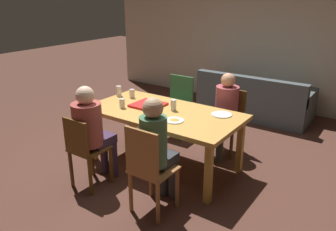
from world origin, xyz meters
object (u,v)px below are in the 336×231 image
Objects in this scene: drinking_glass_0 at (132,94)px; chair_0 at (85,150)px; person_0 at (91,127)px; plate_0 at (222,114)px; pizza_box_0 at (148,105)px; drinking_glass_2 at (119,91)px; plate_1 at (174,120)px; person_1 at (157,145)px; chair_1 at (149,168)px; chair_2 at (228,118)px; drinking_glass_3 at (173,105)px; couch at (254,101)px; drinking_glass_1 at (122,103)px; dining_table at (164,117)px; person_2 at (224,108)px; chair_3 at (178,103)px.

chair_0 is at bearing -76.91° from drinking_glass_0.
chair_0 is 7.22× the size of drinking_glass_0.
plate_0 is (1.11, 1.14, 0.05)m from person_0.
drinking_glass_2 reaches higher than pizza_box_0.
person_1 is at bearing -72.97° from plate_1.
chair_1 is (0.92, -0.10, -0.20)m from person_0.
chair_0 is 1.07m from pizza_box_0.
chair_2 is at bearing 80.91° from plate_1.
drinking_glass_3 is 0.07× the size of couch.
chair_0 is 0.28m from person_0.
drinking_glass_1 is at bearing 149.78° from person_1.
couch is (0.17, 2.44, -0.57)m from drinking_glass_3.
drinking_glass_0 is (-1.01, 0.41, 0.05)m from plate_1.
dining_table is 13.81× the size of drinking_glass_3.
dining_table is 5.08× the size of pizza_box_0.
pizza_box_0 is 3.16× the size of drinking_glass_0.
person_1 is (0.00, 0.15, 0.21)m from chair_1.
person_0 is 1.05× the size of person_2.
drinking_glass_3 is (-0.40, 1.03, 0.32)m from chair_1.
chair_3 reaches higher than plate_0.
person_0 is 4.80× the size of plate_0.
person_2 is 8.14× the size of drinking_glass_3.
couch is (-0.42, 2.24, -0.50)m from plate_0.
chair_0 is at bearing -178.27° from chair_1.
dining_table is 0.95m from person_0.
drinking_glass_0 is at bearing 10.92° from drinking_glass_2.
couch reaches higher than plate_1.
chair_3 reaches higher than drinking_glass_0.
chair_3 is 1.33m from plate_0.
drinking_glass_2 is (-0.22, -0.04, 0.01)m from drinking_glass_0.
plate_0 reaches higher than dining_table.
chair_2 is 1.64m from drinking_glass_2.
drinking_glass_2 is at bearing -151.84° from chair_2.
person_1 reaches higher than chair_1.
drinking_glass_1 is 0.83× the size of drinking_glass_2.
chair_2 is at bearing 48.17° from pizza_box_0.
chair_2 is (0.92, 1.76, -0.24)m from person_0.
person_2 is 1.54m from drinking_glass_2.
drinking_glass_1 is at bearing -135.55° from person_2.
drinking_glass_2 is at bearing -156.49° from person_2.
pizza_box_0 reaches higher than plate_1.
drinking_glass_2 is (-0.63, 0.11, 0.06)m from pizza_box_0.
person_0 is 1.59m from plate_0.
plate_1 is (-0.18, -1.12, 0.29)m from chair_2.
person_2 is at bearing 25.60° from drinking_glass_0.
chair_2 is 1.17m from plate_1.
chair_0 is 1.10m from plate_1.
drinking_glass_0 is at bearing 157.81° from plate_1.
dining_table is 1.58× the size of person_1.
pizza_box_0 is 2.62× the size of drinking_glass_2.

